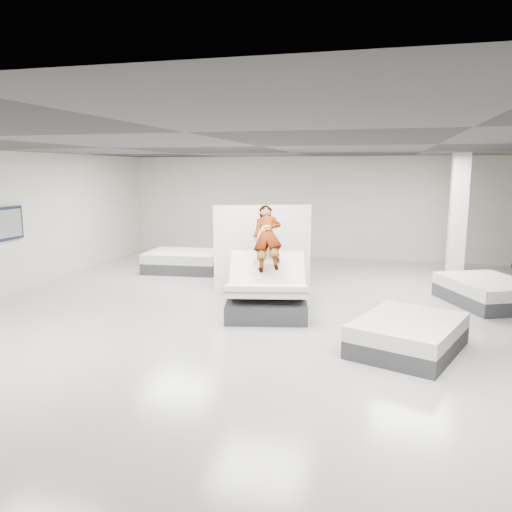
{
  "coord_description": "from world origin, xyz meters",
  "views": [
    {
      "loc": [
        2.18,
        -8.84,
        2.79
      ],
      "look_at": [
        -0.37,
        1.14,
        1.0
      ],
      "focal_mm": 35.0,
      "sensor_mm": 36.0,
      "label": 1
    }
  ],
  "objects_px": {
    "divider_panel": "(262,249)",
    "flat_bed_left_far": "(184,261)",
    "remote": "(278,260)",
    "flat_bed_right_near": "(408,335)",
    "flat_bed_right_far": "(488,292)",
    "hero_bed": "(267,293)",
    "wall_poster": "(7,224)",
    "person": "(267,248)",
    "column": "(458,218)"
  },
  "relations": [
    {
      "from": "remote",
      "to": "flat_bed_left_far",
      "type": "distance_m",
      "value": 4.82
    },
    {
      "from": "column",
      "to": "flat_bed_right_far",
      "type": "bearing_deg",
      "value": -80.96
    },
    {
      "from": "flat_bed_left_far",
      "to": "flat_bed_right_far",
      "type": "bearing_deg",
      "value": -12.65
    },
    {
      "from": "flat_bed_right_near",
      "to": "column",
      "type": "relative_size",
      "value": 0.69
    },
    {
      "from": "hero_bed",
      "to": "wall_poster",
      "type": "xyz_separation_m",
      "value": [
        -5.95,
        0.01,
        1.22
      ]
    },
    {
      "from": "remote",
      "to": "flat_bed_right_near",
      "type": "height_order",
      "value": "remote"
    },
    {
      "from": "remote",
      "to": "flat_bed_right_near",
      "type": "distance_m",
      "value": 2.98
    },
    {
      "from": "person",
      "to": "flat_bed_right_far",
      "type": "height_order",
      "value": "person"
    },
    {
      "from": "flat_bed_right_far",
      "to": "flat_bed_left_far",
      "type": "height_order",
      "value": "flat_bed_left_far"
    },
    {
      "from": "person",
      "to": "column",
      "type": "xyz_separation_m",
      "value": [
        4.05,
        3.7,
        0.37
      ]
    },
    {
      "from": "flat_bed_left_far",
      "to": "column",
      "type": "relative_size",
      "value": 0.66
    },
    {
      "from": "flat_bed_right_far",
      "to": "wall_poster",
      "type": "relative_size",
      "value": 2.47
    },
    {
      "from": "wall_poster",
      "to": "flat_bed_left_far",
      "type": "bearing_deg",
      "value": 50.17
    },
    {
      "from": "hero_bed",
      "to": "flat_bed_left_far",
      "type": "distance_m",
      "value": 4.61
    },
    {
      "from": "hero_bed",
      "to": "flat_bed_right_far",
      "type": "bearing_deg",
      "value": 21.17
    },
    {
      "from": "hero_bed",
      "to": "divider_panel",
      "type": "height_order",
      "value": "divider_panel"
    },
    {
      "from": "flat_bed_left_far",
      "to": "wall_poster",
      "type": "height_order",
      "value": "wall_poster"
    },
    {
      "from": "flat_bed_right_near",
      "to": "flat_bed_left_far",
      "type": "height_order",
      "value": "flat_bed_left_far"
    },
    {
      "from": "flat_bed_right_near",
      "to": "person",
      "type": "bearing_deg",
      "value": 145.08
    },
    {
      "from": "hero_bed",
      "to": "remote",
      "type": "distance_m",
      "value": 0.7
    },
    {
      "from": "flat_bed_left_far",
      "to": "hero_bed",
      "type": "bearing_deg",
      "value": -46.93
    },
    {
      "from": "flat_bed_left_far",
      "to": "wall_poster",
      "type": "relative_size",
      "value": 2.22
    },
    {
      "from": "hero_bed",
      "to": "divider_panel",
      "type": "distance_m",
      "value": 1.72
    },
    {
      "from": "flat_bed_right_far",
      "to": "flat_bed_right_near",
      "type": "xyz_separation_m",
      "value": [
        -1.73,
        -3.25,
        -0.01
      ]
    },
    {
      "from": "column",
      "to": "wall_poster",
      "type": "bearing_deg",
      "value": -158.07
    },
    {
      "from": "hero_bed",
      "to": "remote",
      "type": "bearing_deg",
      "value": 4.02
    },
    {
      "from": "flat_bed_right_near",
      "to": "flat_bed_left_far",
      "type": "relative_size",
      "value": 1.06
    },
    {
      "from": "flat_bed_right_near",
      "to": "remote",
      "type": "bearing_deg",
      "value": 146.65
    },
    {
      "from": "person",
      "to": "flat_bed_right_far",
      "type": "distance_m",
      "value": 4.73
    },
    {
      "from": "flat_bed_right_far",
      "to": "flat_bed_left_far",
      "type": "bearing_deg",
      "value": 167.35
    },
    {
      "from": "divider_panel",
      "to": "column",
      "type": "relative_size",
      "value": 0.69
    },
    {
      "from": "person",
      "to": "flat_bed_left_far",
      "type": "bearing_deg",
      "value": 123.22
    },
    {
      "from": "remote",
      "to": "flat_bed_right_far",
      "type": "relative_size",
      "value": 0.06
    },
    {
      "from": "hero_bed",
      "to": "wall_poster",
      "type": "height_order",
      "value": "wall_poster"
    },
    {
      "from": "flat_bed_left_far",
      "to": "flat_bed_right_near",
      "type": "bearing_deg",
      "value": -40.53
    },
    {
      "from": "person",
      "to": "remote",
      "type": "bearing_deg",
      "value": -57.85
    },
    {
      "from": "hero_bed",
      "to": "wall_poster",
      "type": "relative_size",
      "value": 2.41
    },
    {
      "from": "divider_panel",
      "to": "flat_bed_left_far",
      "type": "relative_size",
      "value": 1.05
    },
    {
      "from": "hero_bed",
      "to": "column",
      "type": "bearing_deg",
      "value": 45.19
    },
    {
      "from": "wall_poster",
      "to": "column",
      "type": "bearing_deg",
      "value": 21.93
    },
    {
      "from": "flat_bed_right_near",
      "to": "flat_bed_left_far",
      "type": "xyz_separation_m",
      "value": [
        -5.77,
        4.93,
        0.02
      ]
    },
    {
      "from": "remote",
      "to": "flat_bed_left_far",
      "type": "height_order",
      "value": "remote"
    },
    {
      "from": "flat_bed_right_near",
      "to": "hero_bed",
      "type": "bearing_deg",
      "value": 149.18
    },
    {
      "from": "column",
      "to": "flat_bed_left_far",
      "type": "bearing_deg",
      "value": -174.88
    },
    {
      "from": "flat_bed_right_near",
      "to": "column",
      "type": "xyz_separation_m",
      "value": [
        1.36,
        5.57,
        1.35
      ]
    },
    {
      "from": "flat_bed_left_far",
      "to": "person",
      "type": "bearing_deg",
      "value": -44.75
    },
    {
      "from": "hero_bed",
      "to": "flat_bed_left_far",
      "type": "relative_size",
      "value": 1.09
    },
    {
      "from": "divider_panel",
      "to": "flat_bed_left_far",
      "type": "xyz_separation_m",
      "value": [
        -2.68,
        1.83,
        -0.73
      ]
    },
    {
      "from": "remote",
      "to": "column",
      "type": "height_order",
      "value": "column"
    },
    {
      "from": "remote",
      "to": "column",
      "type": "xyz_separation_m",
      "value": [
        3.76,
        3.99,
        0.56
      ]
    }
  ]
}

